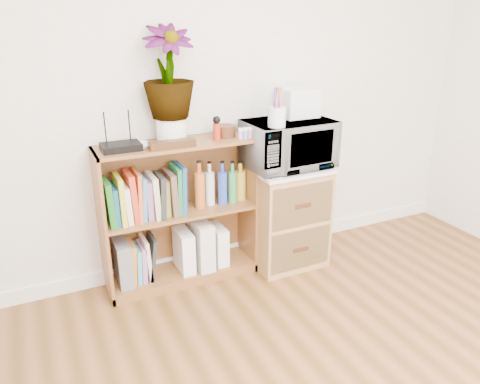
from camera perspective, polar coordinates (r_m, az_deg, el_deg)
skirting_board at (r=3.47m, az=-2.26°, el=-7.27°), size 4.00×0.02×0.10m
bookshelf at (r=3.06m, az=-7.38°, el=-2.66°), size 1.00×0.30×0.95m
wicker_unit at (r=3.33m, az=5.49°, el=-2.89°), size 0.50×0.45×0.70m
microwave at (r=3.14m, az=5.91°, el=5.85°), size 0.58×0.40×0.31m
pen_cup at (r=2.92m, az=4.51°, el=9.10°), size 0.11×0.11×0.12m
small_appliance at (r=3.22m, az=7.09°, el=10.77°), size 0.24×0.20×0.19m
router at (r=2.80m, az=-14.32°, el=5.37°), size 0.22×0.15×0.04m
white_bowl at (r=2.81m, az=-12.27°, el=5.51°), size 0.13×0.13×0.03m
plant_pot at (r=2.90m, az=-8.34°, el=7.46°), size 0.18×0.18×0.15m
potted_plant at (r=2.84m, az=-8.72°, el=14.25°), size 0.30×0.30×0.54m
trinket_box at (r=2.79m, az=-8.26°, el=5.78°), size 0.28×0.07×0.04m
kokeshi_doll at (r=2.94m, az=-2.85°, el=7.36°), size 0.05×0.05×0.10m
wooden_bowl at (r=3.01m, az=-1.76°, el=7.44°), size 0.13×0.13×0.07m
paint_jars at (r=2.96m, az=0.64°, el=7.09°), size 0.12×0.04×0.06m
file_box at (r=3.09m, az=-14.14°, el=-8.27°), size 0.09×0.23×0.29m
magazine_holder_left at (r=3.17m, az=-6.86°, el=-7.06°), size 0.09×0.23×0.28m
magazine_holder_mid at (r=3.19m, az=-4.75°, el=-6.25°), size 0.10×0.26×0.33m
magazine_holder_right at (r=3.25m, az=-2.72°, el=-6.36°), size 0.08×0.21×0.27m
cookbooks at (r=2.95m, az=-11.52°, el=-0.46°), size 0.49×0.20×0.31m
liquor_bottles at (r=3.10m, az=-1.78°, el=1.18°), size 0.45×0.07×0.31m
lower_books at (r=3.12m, az=-11.97°, el=-8.10°), size 0.18×0.19×0.29m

